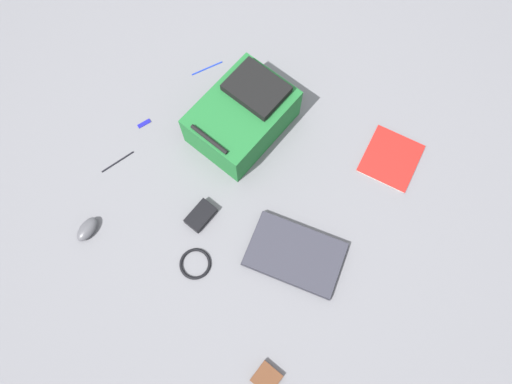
# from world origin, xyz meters

# --- Properties ---
(ground_plane) EXTENTS (3.77, 3.77, 0.00)m
(ground_plane) POSITION_xyz_m (0.00, 0.00, 0.00)
(ground_plane) COLOR slate
(backpack) EXTENTS (0.31, 0.42, 0.20)m
(backpack) POSITION_xyz_m (0.19, -0.20, 0.09)
(backpack) COLOR #1E662D
(backpack) RESTS_ON ground_plane
(laptop) EXTENTS (0.40, 0.31, 0.03)m
(laptop) POSITION_xyz_m (-0.31, 0.12, 0.02)
(laptop) COLOR #24242C
(laptop) RESTS_ON ground_plane
(book_manual) EXTENTS (0.24, 0.26, 0.01)m
(book_manual) POSITION_xyz_m (-0.39, -0.44, 0.01)
(book_manual) COLOR silver
(book_manual) RESTS_ON ground_plane
(computer_mouse) EXTENTS (0.07, 0.11, 0.04)m
(computer_mouse) POSITION_xyz_m (0.39, 0.52, 0.02)
(computer_mouse) COLOR #4C4C51
(computer_mouse) RESTS_ON ground_plane
(cable_coil) EXTENTS (0.12, 0.12, 0.01)m
(cable_coil) POSITION_xyz_m (-0.02, 0.37, 0.01)
(cable_coil) COLOR black
(cable_coil) RESTS_ON ground_plane
(power_brick) EXTENTS (0.07, 0.12, 0.03)m
(power_brick) POSITION_xyz_m (0.08, 0.22, 0.02)
(power_brick) COLOR black
(power_brick) RESTS_ON ground_plane
(pen_black) EXTENTS (0.07, 0.14, 0.01)m
(pen_black) POSITION_xyz_m (0.49, -0.32, 0.00)
(pen_black) COLOR #1933B2
(pen_black) RESTS_ON ground_plane
(pen_blue) EXTENTS (0.05, 0.15, 0.01)m
(pen_blue) POSITION_xyz_m (0.50, 0.24, 0.00)
(pen_blue) COLOR black
(pen_blue) RESTS_ON ground_plane
(earbud_pouch) EXTENTS (0.09, 0.09, 0.02)m
(earbud_pouch) POSITION_xyz_m (-0.48, 0.53, 0.01)
(earbud_pouch) COLOR #59331E
(earbud_pouch) RESTS_ON ground_plane
(usb_stick) EXTENTS (0.04, 0.06, 0.01)m
(usb_stick) POSITION_xyz_m (0.53, 0.05, 0.00)
(usb_stick) COLOR #191999
(usb_stick) RESTS_ON ground_plane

